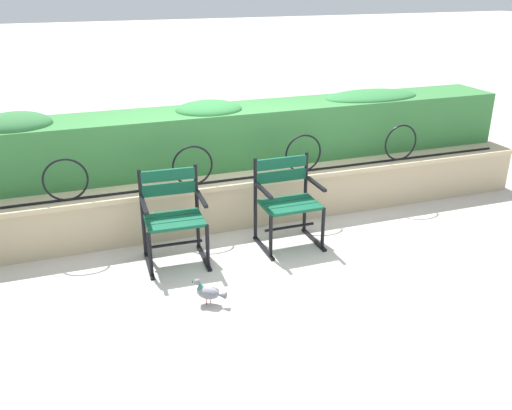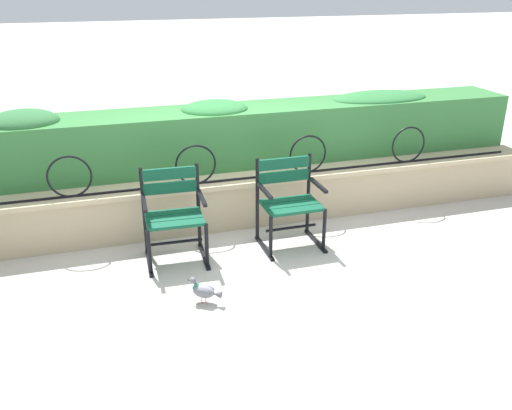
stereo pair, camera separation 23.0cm
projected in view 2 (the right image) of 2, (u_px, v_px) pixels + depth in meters
The scene contains 7 objects.
ground_plane at pixel (259, 263), 5.21m from camera, with size 60.00×60.00×0.00m, color #BCB7AD.
stone_wall at pixel (234, 201), 5.92m from camera, with size 7.16×0.41×0.53m.
iron_arch_fence at pixel (203, 167), 5.59m from camera, with size 6.62×0.02×0.42m.
hedge_row at pixel (221, 134), 6.14m from camera, with size 7.01×0.69×0.75m.
park_chair_left at pixel (173, 213), 5.13m from camera, with size 0.58×0.54×0.87m.
park_chair_right at pixel (289, 200), 5.42m from camera, with size 0.59×0.52×0.87m.
pigeon_near_chairs at pixel (204, 291), 4.53m from camera, with size 0.26×0.21×0.22m.
Camera 2 is at (-1.37, -4.38, 2.52)m, focal length 38.74 mm.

